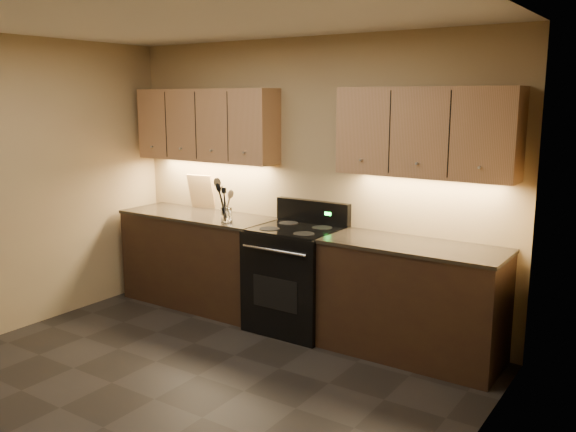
# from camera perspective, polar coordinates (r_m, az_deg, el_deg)

# --- Properties ---
(floor) EXTENTS (4.00, 4.00, 0.00)m
(floor) POSITION_cam_1_polar(r_m,az_deg,el_deg) (4.53, -12.39, -16.40)
(floor) COLOR black
(floor) RESTS_ON ground
(ceiling) EXTENTS (4.00, 4.00, 0.00)m
(ceiling) POSITION_cam_1_polar(r_m,az_deg,el_deg) (4.07, -13.97, 18.24)
(ceiling) COLOR silver
(ceiling) RESTS_ON wall_back
(wall_back) EXTENTS (4.00, 0.04, 2.60)m
(wall_back) POSITION_cam_1_polar(r_m,az_deg,el_deg) (5.64, 1.89, 3.20)
(wall_back) COLOR tan
(wall_back) RESTS_ON ground
(wall_right) EXTENTS (0.04, 4.00, 2.60)m
(wall_right) POSITION_cam_1_polar(r_m,az_deg,el_deg) (3.00, 14.05, -4.16)
(wall_right) COLOR tan
(wall_right) RESTS_ON ground
(counter_left) EXTENTS (1.62, 0.62, 0.93)m
(counter_left) POSITION_cam_1_polar(r_m,az_deg,el_deg) (6.22, -8.29, -4.00)
(counter_left) COLOR black
(counter_left) RESTS_ON ground
(counter_right) EXTENTS (1.46, 0.62, 0.93)m
(counter_right) POSITION_cam_1_polar(r_m,az_deg,el_deg) (5.04, 11.51, -7.74)
(counter_right) COLOR black
(counter_right) RESTS_ON ground
(stove) EXTENTS (0.76, 0.68, 1.14)m
(stove) POSITION_cam_1_polar(r_m,az_deg,el_deg) (5.51, 0.77, -5.74)
(stove) COLOR black
(stove) RESTS_ON ground
(upper_cab_left) EXTENTS (1.60, 0.30, 0.70)m
(upper_cab_left) POSITION_cam_1_polar(r_m,az_deg,el_deg) (6.13, -7.68, 8.43)
(upper_cab_left) COLOR #AF7E57
(upper_cab_left) RESTS_ON wall_back
(upper_cab_right) EXTENTS (1.44, 0.30, 0.70)m
(upper_cab_right) POSITION_cam_1_polar(r_m,az_deg,el_deg) (4.92, 12.78, 7.64)
(upper_cab_right) COLOR #AF7E57
(upper_cab_right) RESTS_ON wall_back
(outlet_plate) EXTENTS (0.08, 0.01, 0.12)m
(outlet_plate) POSITION_cam_1_polar(r_m,az_deg,el_deg) (6.44, -8.01, 2.46)
(outlet_plate) COLOR #B2B5BA
(outlet_plate) RESTS_ON wall_back
(utensil_crock) EXTENTS (0.14, 0.14, 0.13)m
(utensil_crock) POSITION_cam_1_polar(r_m,az_deg,el_deg) (5.68, -5.76, 0.05)
(utensil_crock) COLOR white
(utensil_crock) RESTS_ON counter_left
(cutting_board) EXTENTS (0.30, 0.14, 0.36)m
(cutting_board) POSITION_cam_1_polar(r_m,az_deg,el_deg) (6.39, -8.12, 2.28)
(cutting_board) COLOR tan
(cutting_board) RESTS_ON counter_left
(wooden_spoon) EXTENTS (0.13, 0.12, 0.29)m
(wooden_spoon) POSITION_cam_1_polar(r_m,az_deg,el_deg) (5.67, -6.05, 1.02)
(wooden_spoon) COLOR tan
(wooden_spoon) RESTS_ON utensil_crock
(black_spoon) EXTENTS (0.11, 0.13, 0.36)m
(black_spoon) POSITION_cam_1_polar(r_m,az_deg,el_deg) (5.67, -5.86, 1.35)
(black_spoon) COLOR black
(black_spoon) RESTS_ON utensil_crock
(black_turner) EXTENTS (0.13, 0.12, 0.33)m
(black_turner) POSITION_cam_1_polar(r_m,az_deg,el_deg) (5.64, -5.88, 1.13)
(black_turner) COLOR black
(black_turner) RESTS_ON utensil_crock
(steel_spatula) EXTENTS (0.19, 0.11, 0.35)m
(steel_spatula) POSITION_cam_1_polar(r_m,az_deg,el_deg) (5.66, -5.52, 1.27)
(steel_spatula) COLOR silver
(steel_spatula) RESTS_ON utensil_crock
(steel_skimmer) EXTENTS (0.21, 0.10, 0.40)m
(steel_skimmer) POSITION_cam_1_polar(r_m,az_deg,el_deg) (5.63, -5.67, 1.50)
(steel_skimmer) COLOR silver
(steel_skimmer) RESTS_ON utensil_crock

